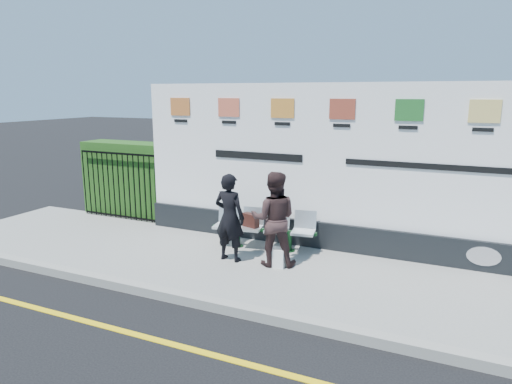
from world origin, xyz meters
TOP-DOWN VIEW (x-y plane):
  - ground at (0.00, 0.00)m, footprint 80.00×80.00m
  - pavement at (0.00, 2.50)m, footprint 14.00×3.00m
  - kerb at (0.00, 1.00)m, footprint 14.00×0.18m
  - yellow_line at (0.00, 0.00)m, footprint 14.00×0.10m
  - billboard at (0.50, 3.85)m, footprint 8.00×0.30m
  - hedge at (-4.58, 4.30)m, footprint 2.35×0.70m
  - railing at (-4.58, 3.85)m, footprint 2.05×0.06m
  - bench at (-0.76, 3.29)m, footprint 1.93×0.79m
  - woman_left at (-1.05, 2.52)m, footprint 0.57×0.39m
  - woman_right at (-0.29, 2.63)m, footprint 0.92×0.81m
  - handbag_brown at (-1.00, 3.25)m, footprint 0.34×0.22m
  - carrier_bag_white at (-0.22, 2.57)m, footprint 0.31×0.19m

SIDE VIEW (x-z plane):
  - ground at x=0.00m, z-range 0.00..0.00m
  - yellow_line at x=0.00m, z-range 0.00..0.01m
  - pavement at x=0.00m, z-range 0.00..0.12m
  - kerb at x=0.00m, z-range 0.00..0.14m
  - carrier_bag_white at x=-0.22m, z-range 0.12..0.43m
  - bench at x=-0.76m, z-range 0.12..0.52m
  - handbag_brown at x=-1.00m, z-range 0.52..0.77m
  - woman_left at x=-1.05m, z-range 0.12..1.64m
  - railing at x=-4.58m, z-range 0.12..1.66m
  - woman_right at x=-0.29m, z-range 0.12..1.70m
  - hedge at x=-4.58m, z-range 0.12..1.82m
  - billboard at x=0.50m, z-range -0.08..2.92m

